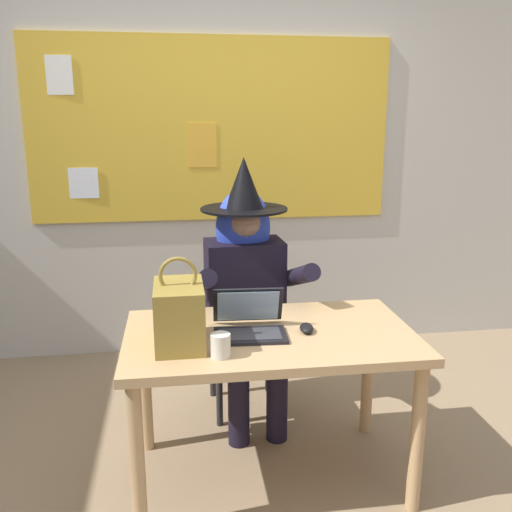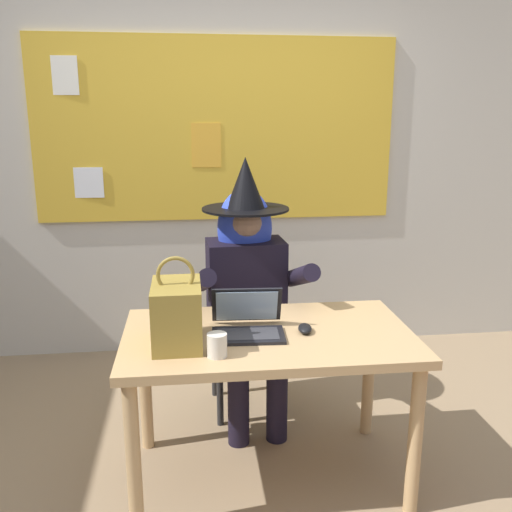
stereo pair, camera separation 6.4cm
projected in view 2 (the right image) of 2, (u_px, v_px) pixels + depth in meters
ground_plane at (243, 491)px, 2.52m from camera, size 24.00×24.00×0.00m
wall_back_bulletin at (217, 146)px, 3.79m from camera, size 6.56×1.77×2.87m
desk_main at (268, 352)px, 2.48m from camera, size 1.27×0.75×0.72m
chair_at_desk at (244, 318)px, 3.20m from camera, size 0.43×0.43×0.92m
person_costumed at (248, 276)px, 3.02m from camera, size 0.61×0.71×1.44m
laptop at (248, 323)px, 2.44m from camera, size 0.33×0.29×0.19m
computer_mouse at (305, 328)px, 2.45m from camera, size 0.08×0.11×0.03m
handbag at (177, 313)px, 2.30m from camera, size 0.20×0.30×0.38m
coffee_mug at (217, 345)px, 2.20m from camera, size 0.08×0.08×0.09m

